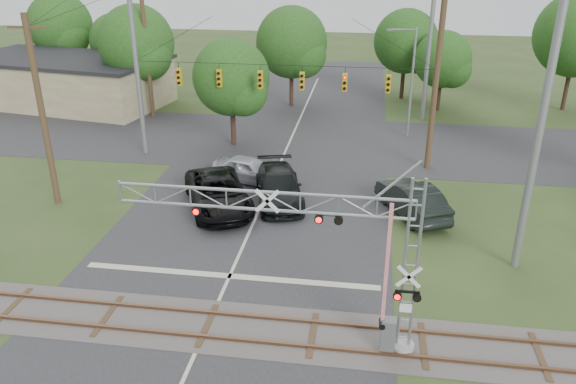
# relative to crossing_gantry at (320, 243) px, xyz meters

# --- Properties ---
(ground) EXTENTS (160.00, 160.00, 0.00)m
(ground) POSITION_rel_crossing_gantry_xyz_m (-4.21, -1.65, -4.13)
(ground) COLOR #2D411E
(ground) RESTS_ON ground
(road_main) EXTENTS (14.00, 90.00, 0.02)m
(road_main) POSITION_rel_crossing_gantry_xyz_m (-4.21, 8.35, -4.12)
(road_main) COLOR #28272A
(road_main) RESTS_ON ground
(road_cross) EXTENTS (90.00, 12.00, 0.02)m
(road_cross) POSITION_rel_crossing_gantry_xyz_m (-4.21, 22.35, -4.11)
(road_cross) COLOR #28272A
(road_cross) RESTS_ON ground
(railroad_track) EXTENTS (90.00, 3.20, 0.17)m
(railroad_track) POSITION_rel_crossing_gantry_xyz_m (-4.21, 0.35, -4.09)
(railroad_track) COLOR #544E49
(railroad_track) RESTS_ON ground
(crossing_gantry) EXTENTS (10.37, 0.85, 6.62)m
(crossing_gantry) POSITION_rel_crossing_gantry_xyz_m (0.00, 0.00, 0.00)
(crossing_gantry) COLOR #989793
(crossing_gantry) RESTS_ON ground
(traffic_signal_span) EXTENTS (19.34, 0.36, 11.50)m
(traffic_signal_span) POSITION_rel_crossing_gantry_xyz_m (-3.31, 18.35, 1.56)
(traffic_signal_span) COLOR gray
(traffic_signal_span) RESTS_ON ground
(pickup_black) EXTENTS (5.43, 7.13, 1.80)m
(pickup_black) POSITION_rel_crossing_gantry_xyz_m (-6.46, 10.54, -3.23)
(pickup_black) COLOR black
(pickup_black) RESTS_ON ground
(car_dark) EXTENTS (3.83, 6.35, 1.72)m
(car_dark) POSITION_rel_crossing_gantry_xyz_m (-3.36, 11.97, -3.26)
(car_dark) COLOR black
(car_dark) RESTS_ON ground
(sedan_silver) EXTENTS (4.91, 3.06, 1.56)m
(sedan_silver) POSITION_rel_crossing_gantry_xyz_m (-5.54, 14.41, -3.34)
(sedan_silver) COLOR silver
(sedan_silver) RESTS_ON ground
(suv_dark) EXTENTS (3.96, 5.67, 1.77)m
(suv_dark) POSITION_rel_crossing_gantry_xyz_m (3.89, 11.28, -3.24)
(suv_dark) COLOR black
(suv_dark) RESTS_ON ground
(commercial_building) EXTENTS (19.03, 11.97, 4.14)m
(commercial_building) POSITION_rel_crossing_gantry_xyz_m (-25.58, 29.99, -2.05)
(commercial_building) COLOR #8A7B5C
(commercial_building) RESTS_ON ground
(streetlight) EXTENTS (2.12, 0.22, 7.95)m
(streetlight) POSITION_rel_crossing_gantry_xyz_m (4.16, 24.65, 0.32)
(streetlight) COLOR gray
(streetlight) RESTS_ON ground
(utility_poles) EXTENTS (26.68, 29.26, 13.43)m
(utility_poles) POSITION_rel_crossing_gantry_xyz_m (-2.03, 21.85, 2.15)
(utility_poles) COLOR #453420
(utility_poles) RESTS_ON ground
(treeline) EXTENTS (54.51, 26.15, 9.86)m
(treeline) POSITION_rel_crossing_gantry_xyz_m (-2.60, 30.64, 1.47)
(treeline) COLOR #352118
(treeline) RESTS_ON ground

